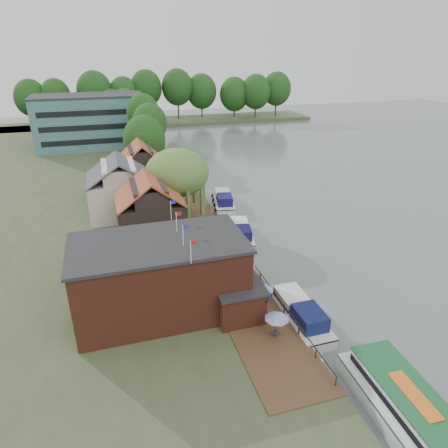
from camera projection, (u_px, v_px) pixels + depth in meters
ground at (309, 286)px, 43.36m from camera, size 260.00×260.00×0.00m
land_bank at (45, 200)px, 65.78m from camera, size 50.00×140.00×1.00m
quay_deck at (213, 247)px, 49.54m from camera, size 6.00×50.00×0.10m
quay_rail at (233, 239)px, 50.51m from camera, size 0.20×49.00×1.00m
pub at (182, 273)px, 36.88m from camera, size 20.00×11.00×7.30m
hotel_block at (90, 121)px, 95.68m from camera, size 25.40×12.40×12.30m
cottage_a at (150, 210)px, 49.46m from camera, size 8.60×7.60×8.50m
cottage_b at (120, 187)px, 57.39m from camera, size 9.60×8.60×8.50m
cottage_c at (142, 168)px, 66.30m from camera, size 7.60×7.60×8.50m
willow at (178, 186)px, 54.61m from camera, size 8.60×8.60×10.43m
umbrella_0 at (276, 325)px, 33.80m from camera, size 2.14×2.14×2.38m
umbrella_1 at (263, 295)px, 37.78m from camera, size 2.04×2.04×2.38m
umbrella_2 at (245, 285)px, 39.32m from camera, size 2.27×2.27×2.38m
umbrella_3 at (244, 272)px, 41.71m from camera, size 2.28×2.28×2.38m
umbrella_4 at (233, 259)px, 44.14m from camera, size 2.11×2.11×2.38m
umbrella_5 at (225, 243)px, 47.63m from camera, size 1.95×1.95×2.38m
umbrella_6 at (222, 236)px, 49.50m from camera, size 2.11×2.11×2.38m
cruiser_0 at (299, 310)px, 37.33m from camera, size 3.40×10.42×2.54m
cruiser_1 at (241, 231)px, 53.48m from camera, size 5.15×10.23×2.37m
cruiser_2 at (223, 199)px, 64.35m from camera, size 5.14×10.62×2.48m
tour_boat at (417, 420)px, 26.09m from camera, size 4.57×14.33×3.10m
swan at (321, 361)px, 32.81m from camera, size 0.44×0.44×0.44m
bank_tree_0 at (145, 147)px, 72.67m from camera, size 7.57×7.57×11.65m
bank_tree_1 at (150, 133)px, 82.59m from camera, size 7.04×7.04×12.27m
bank_tree_2 at (144, 125)px, 87.86m from camera, size 7.09×7.09×13.50m
bank_tree_3 at (126, 113)px, 106.00m from camera, size 7.01×7.01×12.61m
bank_tree_4 at (118, 112)px, 112.90m from camera, size 6.13×6.13×11.17m
bank_tree_5 at (112, 108)px, 119.89m from camera, size 7.86×7.86×11.01m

